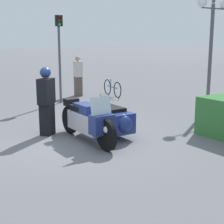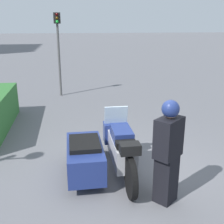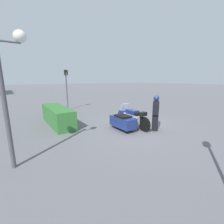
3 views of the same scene
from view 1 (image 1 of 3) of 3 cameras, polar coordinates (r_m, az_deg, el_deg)
The scene contains 7 objects.
ground_plane at distance 8.48m, azimuth -5.35°, elevation -4.67°, with size 160.00×160.00×0.00m, color slate.
police_motorcycle at distance 8.44m, azimuth -1.78°, elevation -1.35°, with size 2.48×1.32×1.18m.
officer_rider at distance 8.87m, azimuth -10.85°, elevation 2.05°, with size 0.53×0.55×1.75m.
twin_lamp_post at distance 12.23m, azimuth 16.29°, elevation 13.42°, with size 0.32×1.41×3.74m.
traffic_light_far at distance 13.26m, azimuth -8.74°, elevation 10.80°, with size 0.22×0.28×3.29m.
pedestrian_bystander at distance 14.95m, azimuth -5.67°, elevation 5.98°, with size 0.54×0.40×1.73m.
bicycle_parked at distance 14.93m, azimuth 0.05°, elevation 3.96°, with size 1.68×0.29×0.73m.
Camera 1 is at (7.15, -3.85, 2.43)m, focal length 55.00 mm.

